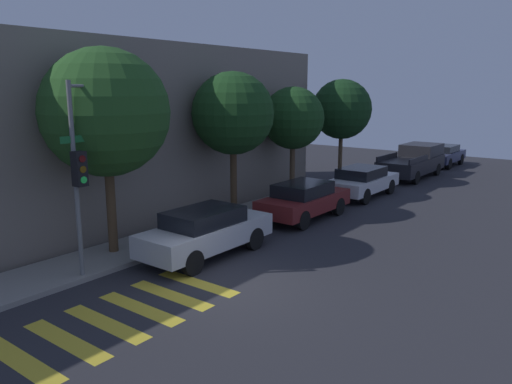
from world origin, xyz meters
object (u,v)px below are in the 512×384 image
pickup_truck (414,161)px  tree_near_corner (105,113)px  traffic_light_pole (92,150)px  sedan_near_corner (206,231)px  tree_midblock (233,114)px  tree_far_end (293,118)px  sedan_middle (304,200)px  sedan_tail_of_row (443,154)px  sedan_far_end (362,181)px  tree_behind_truck (342,109)px

pickup_truck → tree_near_corner: (-19.16, 2.33, 3.44)m
traffic_light_pole → sedan_near_corner: size_ratio=1.17×
tree_midblock → tree_far_end: size_ratio=1.11×
tree_near_corner → tree_midblock: tree_near_corner is taller
sedan_middle → pickup_truck: size_ratio=0.78×
tree_near_corner → tree_far_end: (9.97, -0.00, -0.64)m
pickup_truck → tree_near_corner: tree_near_corner is taller
sedan_tail_of_row → tree_near_corner: (-24.45, 2.33, 3.61)m
sedan_near_corner → sedan_tail_of_row: sedan_near_corner is taller
sedan_far_end → tree_behind_truck: size_ratio=0.81×
sedan_near_corner → tree_behind_truck: size_ratio=0.82×
sedan_near_corner → sedan_tail_of_row: size_ratio=1.07×
traffic_light_pole → tree_midblock: 7.15m
tree_near_corner → tree_behind_truck: (14.58, 0.00, -0.40)m
sedan_middle → tree_behind_truck: 8.31m
sedan_near_corner → tree_behind_truck: bearing=10.2°
sedan_far_end → tree_behind_truck: (2.16, 2.33, 3.20)m
sedan_near_corner → pickup_truck: size_ratio=0.81×
sedan_middle → pickup_truck: bearing=-0.0°
sedan_middle → sedan_far_end: 5.16m
sedan_far_end → tree_near_corner: (-12.42, 2.33, 3.59)m
pickup_truck → sedan_far_end: bearing=180.0°
sedan_middle → tree_behind_truck: tree_behind_truck is taller
traffic_light_pole → sedan_middle: 9.03m
sedan_tail_of_row → tree_far_end: 14.96m
sedan_middle → tree_midblock: size_ratio=0.76×
pickup_truck → tree_near_corner: bearing=173.1°
sedan_near_corner → tree_midblock: (4.10, 2.33, 3.30)m
sedan_far_end → sedan_near_corner: bearing=180.0°
sedan_middle → sedan_tail_of_row: sedan_middle is taller
pickup_truck → tree_far_end: size_ratio=1.09×
pickup_truck → sedan_tail_of_row: pickup_truck is taller
sedan_middle → sedan_far_end: (5.16, -0.00, -0.02)m
tree_midblock → tree_far_end: tree_midblock is taller
sedan_tail_of_row → tree_midblock: (-18.67, 2.33, 3.35)m
sedan_near_corner → tree_near_corner: tree_near_corner is taller
tree_near_corner → tree_behind_truck: size_ratio=1.13×
sedan_far_end → pickup_truck: bearing=-0.0°
traffic_light_pole → tree_near_corner: (1.26, 1.06, 0.90)m
sedan_middle → tree_behind_truck: bearing=17.7°
tree_near_corner → sedan_near_corner: bearing=-54.3°
pickup_truck → tree_behind_truck: (-4.58, 2.33, 3.04)m
sedan_near_corner → sedan_middle: (5.59, 0.00, -0.02)m
traffic_light_pole → tree_behind_truck: (15.84, 1.06, 0.50)m
sedan_near_corner → tree_midblock: size_ratio=0.79×
sedan_middle → sedan_far_end: bearing=-0.0°
tree_midblock → tree_behind_truck: tree_midblock is taller
sedan_far_end → tree_midblock: bearing=160.7°
tree_behind_truck → tree_midblock: bearing=-180.0°
traffic_light_pole → sedan_tail_of_row: size_ratio=1.25×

